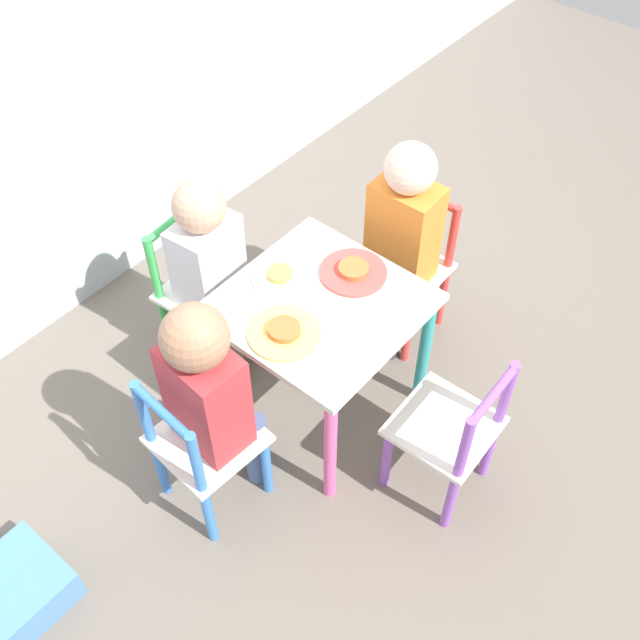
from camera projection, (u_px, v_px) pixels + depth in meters
ground_plane at (320, 403)px, 2.41m from camera, size 6.00×6.00×0.00m
kids_table at (320, 323)px, 2.12m from camera, size 0.51×0.51×0.48m
chair_green at (203, 291)px, 2.39m from camera, size 0.28×0.28×0.52m
chair_red at (406, 269)px, 2.46m from camera, size 0.27×0.27×0.52m
chair_blue at (202, 447)px, 2.01m from camera, size 0.28×0.28×0.52m
chair_purple at (451, 434)px, 2.04m from camera, size 0.27×0.27×0.52m
child_back at (212, 262)px, 2.25m from camera, size 0.21×0.22×0.70m
child_right at (401, 234)px, 2.28m from camera, size 0.21×0.20×0.77m
child_left at (211, 390)px, 1.88m from camera, size 0.22×0.21×0.76m
plate_back at (280, 276)px, 2.11m from camera, size 0.16×0.16×0.03m
plate_right at (353, 271)px, 2.13m from camera, size 0.19×0.19×0.03m
plate_left at (284, 332)px, 1.98m from camera, size 0.20×0.20×0.03m
storage_bin at (0, 605)px, 1.93m from camera, size 0.35×0.24×0.11m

